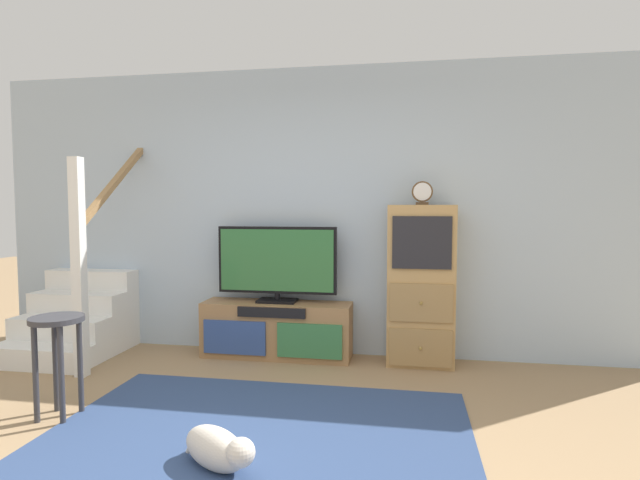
% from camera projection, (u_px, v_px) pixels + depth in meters
% --- Properties ---
extents(back_wall, '(6.40, 0.12, 2.70)m').
position_uv_depth(back_wall, '(314.00, 212.00, 4.77)').
color(back_wall, '#A8BCD1').
rests_on(back_wall, ground_plane).
extents(area_rug, '(2.60, 1.80, 0.01)m').
position_uv_depth(area_rug, '(257.00, 436.00, 3.04)').
color(area_rug, navy).
rests_on(area_rug, ground_plane).
extents(media_console, '(1.39, 0.38, 0.51)m').
position_uv_depth(media_console, '(277.00, 330.00, 4.64)').
color(media_console, '#997047').
rests_on(media_console, ground_plane).
extents(television, '(1.12, 0.22, 0.70)m').
position_uv_depth(television, '(277.00, 262.00, 4.62)').
color(television, black).
rests_on(television, media_console).
extents(side_cabinet, '(0.58, 0.38, 1.41)m').
position_uv_depth(side_cabinet, '(421.00, 285.00, 4.39)').
color(side_cabinet, tan).
rests_on(side_cabinet, ground_plane).
extents(desk_clock, '(0.18, 0.08, 0.20)m').
position_uv_depth(desk_clock, '(422.00, 193.00, 4.32)').
color(desk_clock, '#4C3823').
rests_on(desk_clock, side_cabinet).
extents(staircase, '(1.00, 1.36, 2.20)m').
position_uv_depth(staircase, '(89.00, 310.00, 4.97)').
color(staircase, white).
rests_on(staircase, ground_plane).
extents(bar_stool_near, '(0.34, 0.34, 0.68)m').
position_uv_depth(bar_stool_near, '(57.00, 342.00, 3.28)').
color(bar_stool_near, '#333338').
rests_on(bar_stool_near, ground_plane).
extents(dog, '(0.50, 0.40, 0.23)m').
position_uv_depth(dog, '(218.00, 449.00, 2.64)').
color(dog, beige).
rests_on(dog, ground_plane).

